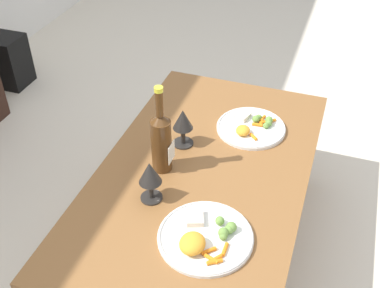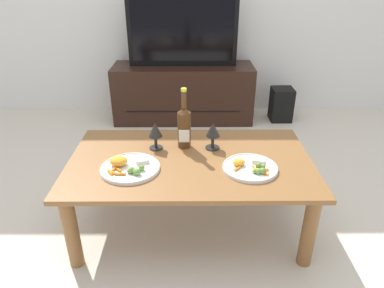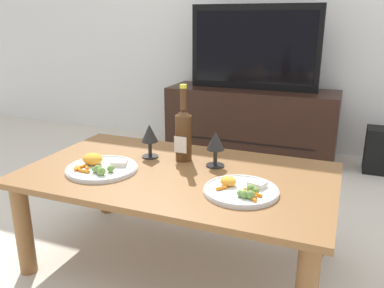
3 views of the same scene
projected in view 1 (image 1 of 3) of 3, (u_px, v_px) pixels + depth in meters
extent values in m
plane|color=beige|center=(202.00, 248.00, 1.97)|extent=(6.40, 6.40, 0.00)
cube|color=brown|center=(203.00, 173.00, 1.71)|extent=(1.26, 0.73, 0.03)
cylinder|color=brown|center=(303.00, 144.00, 2.19)|extent=(0.07, 0.07, 0.40)
cylinder|color=brown|center=(180.00, 120.00, 2.34)|extent=(0.07, 0.07, 0.40)
cube|color=black|center=(9.00, 61.00, 2.90)|extent=(0.20, 0.20, 0.31)
cylinder|color=#4C2D14|center=(161.00, 146.00, 1.65)|extent=(0.07, 0.07, 0.20)
cone|color=#4C2D14|center=(160.00, 119.00, 1.58)|extent=(0.07, 0.07, 0.03)
cylinder|color=#4C2D14|center=(159.00, 104.00, 1.55)|extent=(0.03, 0.03, 0.09)
cylinder|color=yellow|center=(159.00, 89.00, 1.51)|extent=(0.03, 0.03, 0.02)
cube|color=silver|center=(172.00, 152.00, 1.66)|extent=(0.06, 0.00, 0.07)
cylinder|color=black|center=(152.00, 197.00, 1.59)|extent=(0.07, 0.07, 0.01)
cylinder|color=black|center=(151.00, 189.00, 1.57)|extent=(0.02, 0.02, 0.07)
cone|color=black|center=(150.00, 173.00, 1.52)|extent=(0.08, 0.08, 0.08)
cylinder|color=black|center=(183.00, 143.00, 1.82)|extent=(0.08, 0.08, 0.01)
cylinder|color=black|center=(183.00, 135.00, 1.80)|extent=(0.02, 0.02, 0.07)
cone|color=black|center=(183.00, 119.00, 1.75)|extent=(0.08, 0.08, 0.08)
cylinder|color=white|center=(205.00, 237.00, 1.45)|extent=(0.29, 0.29, 0.01)
torus|color=white|center=(206.00, 236.00, 1.45)|extent=(0.29, 0.29, 0.01)
ellipsoid|color=orange|center=(192.00, 243.00, 1.40)|extent=(0.09, 0.08, 0.05)
cube|color=beige|center=(195.00, 218.00, 1.49)|extent=(0.08, 0.07, 0.02)
cylinder|color=orange|center=(209.00, 251.00, 1.40)|extent=(0.04, 0.04, 0.01)
cylinder|color=orange|center=(211.00, 259.00, 1.38)|extent=(0.03, 0.05, 0.01)
cylinder|color=orange|center=(215.00, 259.00, 1.37)|extent=(0.04, 0.04, 0.01)
cylinder|color=orange|center=(215.00, 262.00, 1.37)|extent=(0.04, 0.05, 0.01)
cylinder|color=orange|center=(225.00, 249.00, 1.40)|extent=(0.05, 0.01, 0.01)
sphere|color=olive|center=(220.00, 221.00, 1.48)|extent=(0.03, 0.03, 0.03)
sphere|color=olive|center=(223.00, 236.00, 1.43)|extent=(0.02, 0.02, 0.02)
sphere|color=olive|center=(223.00, 233.00, 1.44)|extent=(0.03, 0.03, 0.03)
sphere|color=olive|center=(229.00, 229.00, 1.45)|extent=(0.03, 0.03, 0.03)
sphere|color=olive|center=(231.00, 227.00, 1.46)|extent=(0.03, 0.03, 0.03)
cylinder|color=white|center=(251.00, 128.00, 1.89)|extent=(0.27, 0.27, 0.01)
torus|color=white|center=(251.00, 127.00, 1.89)|extent=(0.27, 0.27, 0.01)
ellipsoid|color=orange|center=(243.00, 130.00, 1.84)|extent=(0.06, 0.05, 0.03)
cube|color=beige|center=(243.00, 116.00, 1.93)|extent=(0.07, 0.06, 0.02)
cylinder|color=orange|center=(271.00, 121.00, 1.91)|extent=(0.04, 0.04, 0.01)
cylinder|color=orange|center=(267.00, 121.00, 1.91)|extent=(0.04, 0.02, 0.01)
cylinder|color=orange|center=(264.00, 122.00, 1.91)|extent=(0.04, 0.04, 0.01)
cylinder|color=orange|center=(262.00, 118.00, 1.93)|extent=(0.04, 0.02, 0.01)
cylinder|color=orange|center=(257.00, 125.00, 1.89)|extent=(0.01, 0.04, 0.01)
cylinder|color=orange|center=(262.00, 122.00, 1.91)|extent=(0.04, 0.02, 0.01)
cylinder|color=orange|center=(253.00, 137.00, 1.83)|extent=(0.04, 0.04, 0.01)
sphere|color=olive|center=(269.00, 123.00, 1.88)|extent=(0.03, 0.03, 0.03)
sphere|color=olive|center=(256.00, 119.00, 1.90)|extent=(0.03, 0.03, 0.03)
sphere|color=olive|center=(266.00, 126.00, 1.88)|extent=(0.02, 0.02, 0.02)
sphere|color=olive|center=(269.00, 120.00, 1.90)|extent=(0.03, 0.03, 0.03)
sphere|color=olive|center=(259.00, 117.00, 1.92)|extent=(0.02, 0.02, 0.02)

